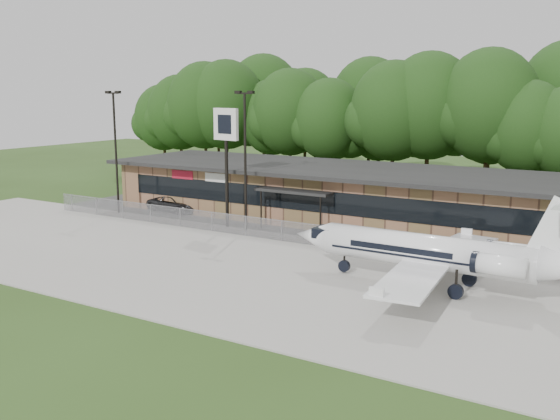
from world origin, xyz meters
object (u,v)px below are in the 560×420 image
Objects in this scene: terminal at (351,194)px; business_jet at (437,254)px; suv at (176,204)px; pole_sign at (226,137)px.

business_jet is at bearing -50.76° from terminal.
suv is (-14.36, -4.36, -1.46)m from terminal.
pole_sign reaches higher than business_jet.
business_jet is (11.23, -13.75, -0.26)m from terminal.
pole_sign is at bearing -134.00° from terminal.
business_jet is at bearing -108.72° from suv.
suv is (-25.59, 9.39, -1.20)m from business_jet.
suv is at bearing -163.12° from terminal.
suv is 10.06m from pole_sign.
business_jet reaches higher than terminal.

